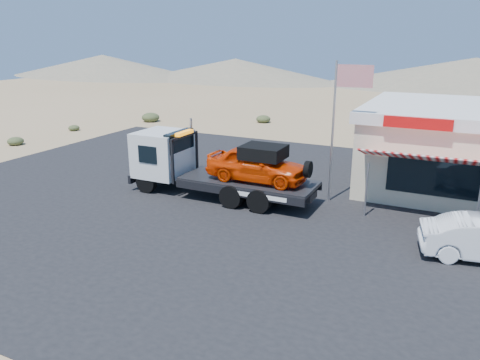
{
  "coord_description": "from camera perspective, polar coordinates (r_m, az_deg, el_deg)",
  "views": [
    {
      "loc": [
        9.68,
        -14.71,
        6.95
      ],
      "look_at": [
        1.95,
        1.2,
        1.5
      ],
      "focal_mm": 35.0,
      "sensor_mm": 36.0,
      "label": 1
    }
  ],
  "objects": [
    {
      "name": "tow_truck",
      "position": [
        20.8,
        -2.89,
        1.99
      ],
      "size": [
        8.47,
        2.51,
        2.83
      ],
      "color": "black",
      "rests_on": "asphalt_lot"
    },
    {
      "name": "desert_scrub",
      "position": [
        34.76,
        -15.94,
        5.47
      ],
      "size": [
        25.72,
        32.78,
        0.8
      ],
      "color": "#324022",
      "rests_on": "ground"
    },
    {
      "name": "ground",
      "position": [
        18.93,
        -6.93,
        -4.54
      ],
      "size": [
        120.0,
        120.0,
        0.0
      ],
      "primitive_type": "plane",
      "color": "#967B55",
      "rests_on": "ground"
    },
    {
      "name": "flagpole",
      "position": [
        20.04,
        11.99,
        7.61
      ],
      "size": [
        1.55,
        0.1,
        6.0
      ],
      "color": "#99999E",
      "rests_on": "asphalt_lot"
    },
    {
      "name": "asphalt_lot",
      "position": [
        20.51,
        2.33,
        -2.66
      ],
      "size": [
        32.0,
        24.0,
        0.02
      ],
      "primitive_type": "cube",
      "color": "black",
      "rests_on": "ground"
    },
    {
      "name": "distant_hills",
      "position": [
        72.69,
        10.59,
        12.85
      ],
      "size": [
        126.0,
        48.0,
        4.2
      ],
      "color": "#726B59",
      "rests_on": "ground"
    }
  ]
}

